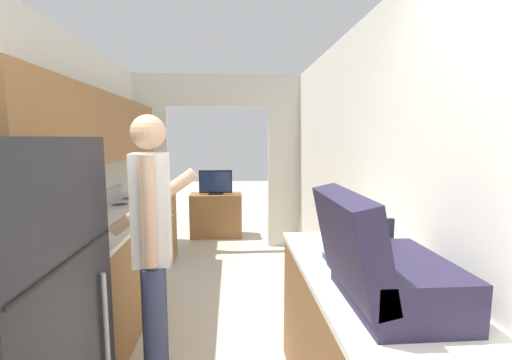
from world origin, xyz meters
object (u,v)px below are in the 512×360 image
at_px(book_stack, 347,259).
at_px(tv_cabinet, 216,215).
at_px(suitcase, 380,267).
at_px(television, 216,183).
at_px(person, 153,251).
at_px(range_oven, 138,241).

xyz_separation_m(book_stack, tv_cabinet, (-0.89, 3.75, -0.60)).
relative_size(suitcase, television, 1.09).
bearing_deg(book_stack, tv_cabinet, 103.40).
xyz_separation_m(suitcase, book_stack, (0.02, 0.46, -0.13)).
bearing_deg(book_stack, person, 168.10).
bearing_deg(range_oven, book_stack, -49.87).
relative_size(tv_cabinet, television, 1.56).
xyz_separation_m(book_stack, television, (-0.89, 3.71, -0.06)).
bearing_deg(tv_cabinet, book_stack, -76.60).
height_order(book_stack, television, television).
bearing_deg(person, book_stack, -108.16).
bearing_deg(tv_cabinet, television, -90.00).
distance_m(person, suitcase, 1.29).
relative_size(range_oven, suitcase, 1.84).
height_order(suitcase, book_stack, suitcase).
xyz_separation_m(suitcase, tv_cabinet, (-0.87, 4.21, -0.73)).
bearing_deg(person, tv_cabinet, -9.74).
height_order(person, book_stack, person).
relative_size(range_oven, television, 2.01).
distance_m(suitcase, book_stack, 0.48).
height_order(person, television, person).
height_order(book_stack, tv_cabinet, book_stack).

